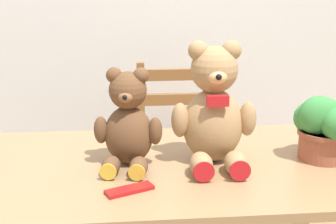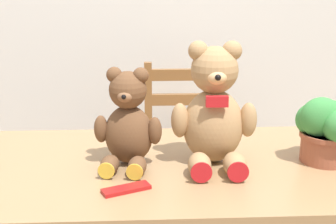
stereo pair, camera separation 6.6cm
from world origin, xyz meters
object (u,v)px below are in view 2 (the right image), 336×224
(wooden_chair_behind, at_px, (184,153))
(potted_plant, at_px, (329,128))
(teddy_bear_left, at_px, (128,124))
(chocolate_bar, at_px, (126,189))
(teddy_bear_right, at_px, (214,112))

(wooden_chair_behind, distance_m, potted_plant, 0.97)
(teddy_bear_left, xyz_separation_m, potted_plant, (0.68, -0.02, -0.02))
(wooden_chair_behind, distance_m, chocolate_bar, 1.05)
(teddy_bear_right, relative_size, potted_plant, 1.80)
(teddy_bear_left, bearing_deg, wooden_chair_behind, -99.40)
(teddy_bear_right, height_order, potted_plant, teddy_bear_right)
(teddy_bear_left, bearing_deg, chocolate_bar, 98.53)
(wooden_chair_behind, height_order, teddy_bear_right, teddy_bear_right)
(teddy_bear_right, relative_size, chocolate_bar, 2.86)
(potted_plant, relative_size, chocolate_bar, 1.59)
(potted_plant, xyz_separation_m, chocolate_bar, (-0.69, -0.20, -0.12))
(wooden_chair_behind, xyz_separation_m, teddy_bear_left, (-0.26, -0.77, 0.40))
(wooden_chair_behind, xyz_separation_m, teddy_bear_right, (0.03, -0.77, 0.44))
(potted_plant, bearing_deg, wooden_chair_behind, 118.64)
(wooden_chair_behind, xyz_separation_m, potted_plant, (0.43, -0.78, 0.38))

